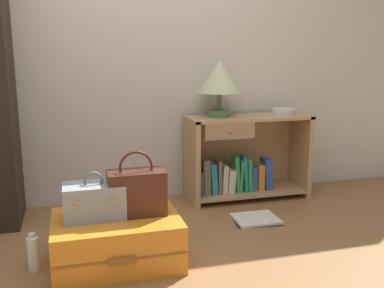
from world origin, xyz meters
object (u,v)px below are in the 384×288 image
object	(u,v)px
table_lamp	(219,78)
bowl	(283,111)
open_book_on_floor	(256,219)
bookshelf	(243,159)
train_case	(94,201)
suitcase_large	(117,240)
bottle	(33,253)
handbag	(137,192)

from	to	relation	value
table_lamp	bowl	bearing A→B (deg)	-1.52
bowl	open_book_on_floor	bearing A→B (deg)	-130.83
bookshelf	bowl	size ratio (longest dim) A/B	5.27
bowl	train_case	world-z (taller)	bowl
bowl	suitcase_large	size ratio (longest dim) A/B	0.26
table_lamp	bowl	xyz separation A→B (m)	(0.54, -0.01, -0.27)
suitcase_large	table_lamp	bearing A→B (deg)	44.98
bowl	bookshelf	bearing A→B (deg)	-178.55
bottle	suitcase_large	bearing A→B (deg)	-3.85
table_lamp	train_case	distance (m)	1.46
table_lamp	suitcase_large	world-z (taller)	table_lamp
bowl	suitcase_large	xyz separation A→B (m)	(-1.44, -0.89, -0.55)
table_lamp	open_book_on_floor	world-z (taller)	table_lamp
bookshelf	handbag	world-z (taller)	bookshelf
bookshelf	open_book_on_floor	size ratio (longest dim) A/B	2.78
bowl	open_book_on_floor	distance (m)	0.95
bookshelf	table_lamp	size ratio (longest dim) A/B	2.23
bookshelf	bowl	world-z (taller)	bowl
table_lamp	suitcase_large	size ratio (longest dim) A/B	0.62
suitcase_large	train_case	world-z (taller)	train_case
suitcase_large	open_book_on_floor	distance (m)	1.08
table_lamp	handbag	xyz separation A→B (m)	(-0.78, -0.88, -0.56)
table_lamp	suitcase_large	distance (m)	1.52
train_case	bottle	size ratio (longest dim) A/B	1.53
bottle	open_book_on_floor	size ratio (longest dim) A/B	0.61
bowl	table_lamp	bearing A→B (deg)	178.48
suitcase_large	open_book_on_floor	bearing A→B (deg)	20.65
open_book_on_floor	bottle	bearing A→B (deg)	-166.46
train_case	bookshelf	bearing A→B (deg)	35.06
bookshelf	train_case	size ratio (longest dim) A/B	2.95
table_lamp	open_book_on_floor	xyz separation A→B (m)	(0.10, -0.52, -0.95)
bowl	bottle	world-z (taller)	bowl
bookshelf	bowl	bearing A→B (deg)	1.45
handbag	bottle	xyz separation A→B (m)	(-0.56, 0.01, -0.30)
train_case	handbag	size ratio (longest dim) A/B	0.90
handbag	bowl	bearing A→B (deg)	33.29
handbag	open_book_on_floor	bearing A→B (deg)	22.17
open_book_on_floor	handbag	bearing A→B (deg)	-157.83
bookshelf	train_case	distance (m)	1.48
bookshelf	suitcase_large	bearing A→B (deg)	-141.55
table_lamp	train_case	world-z (taller)	table_lamp
bowl	handbag	size ratio (longest dim) A/B	0.51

